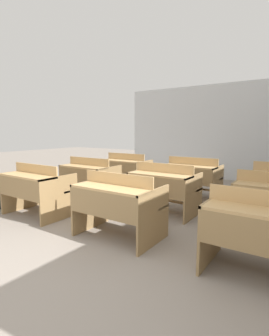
{
  "coord_description": "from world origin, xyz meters",
  "views": [
    {
      "loc": [
        2.03,
        -1.16,
        1.38
      ],
      "look_at": [
        -0.5,
        2.58,
        0.74
      ],
      "focal_mm": 28.0,
      "sensor_mm": 36.0,
      "label": 1
    }
  ],
  "objects_px": {
    "bench_front_left": "(36,188)",
    "bench_front_center": "(118,203)",
    "bench_third_center": "(192,176)",
    "schoolbag": "(4,198)",
    "bench_second_center": "(163,187)",
    "bench_third_left": "(126,170)",
    "bench_front_right": "(265,232)",
    "bench_second_left": "(89,177)"
  },
  "relations": [
    {
      "from": "bench_front_left",
      "to": "bench_front_center",
      "type": "relative_size",
      "value": 1.0
    },
    {
      "from": "bench_second_left",
      "to": "bench_second_center",
      "type": "bearing_deg",
      "value": 0.15
    },
    {
      "from": "bench_second_left",
      "to": "bench_third_left",
      "type": "height_order",
      "value": "same"
    },
    {
      "from": "bench_second_center",
      "to": "bench_third_left",
      "type": "relative_size",
      "value": 1.0
    },
    {
      "from": "bench_front_right",
      "to": "bench_second_left",
      "type": "relative_size",
      "value": 1.0
    },
    {
      "from": "bench_front_left",
      "to": "bench_third_center",
      "type": "xyz_separation_m",
      "value": [
        1.69,
        2.49,
        0.0
      ]
    },
    {
      "from": "bench_front_center",
      "to": "bench_front_left",
      "type": "bearing_deg",
      "value": -179.09
    },
    {
      "from": "bench_front_center",
      "to": "bench_second_center",
      "type": "distance_m",
      "value": 1.23
    },
    {
      "from": "bench_front_center",
      "to": "bench_second_center",
      "type": "xyz_separation_m",
      "value": [
        0.01,
        1.23,
        0.0
      ]
    },
    {
      "from": "bench_front_left",
      "to": "bench_front_right",
      "type": "xyz_separation_m",
      "value": [
        3.39,
        0.02,
        0.0
      ]
    },
    {
      "from": "bench_third_left",
      "to": "schoolbag",
      "type": "distance_m",
      "value": 2.73
    },
    {
      "from": "bench_second_center",
      "to": "schoolbag",
      "type": "relative_size",
      "value": 2.98
    },
    {
      "from": "bench_front_center",
      "to": "bench_front_right",
      "type": "relative_size",
      "value": 1.0
    },
    {
      "from": "bench_front_right",
      "to": "bench_second_left",
      "type": "distance_m",
      "value": 3.63
    },
    {
      "from": "bench_second_left",
      "to": "bench_third_left",
      "type": "relative_size",
      "value": 1.0
    },
    {
      "from": "bench_second_center",
      "to": "bench_third_left",
      "type": "bearing_deg",
      "value": 143.63
    },
    {
      "from": "bench_front_center",
      "to": "schoolbag",
      "type": "height_order",
      "value": "bench_front_center"
    },
    {
      "from": "bench_front_center",
      "to": "schoolbag",
      "type": "xyz_separation_m",
      "value": [
        -2.53,
        -0.1,
        -0.28
      ]
    },
    {
      "from": "bench_third_center",
      "to": "schoolbag",
      "type": "bearing_deg",
      "value": -134.95
    },
    {
      "from": "bench_front_right",
      "to": "bench_third_left",
      "type": "bearing_deg",
      "value": 143.93
    },
    {
      "from": "bench_front_right",
      "to": "bench_third_center",
      "type": "xyz_separation_m",
      "value": [
        -1.7,
        2.46,
        0.0
      ]
    },
    {
      "from": "bench_second_left",
      "to": "bench_front_left",
      "type": "bearing_deg",
      "value": -88.75
    },
    {
      "from": "bench_front_left",
      "to": "bench_third_left",
      "type": "xyz_separation_m",
      "value": [
        -0.01,
        2.5,
        0.0
      ]
    },
    {
      "from": "bench_front_left",
      "to": "bench_second_center",
      "type": "relative_size",
      "value": 1.0
    },
    {
      "from": "bench_front_left",
      "to": "schoolbag",
      "type": "height_order",
      "value": "bench_front_left"
    },
    {
      "from": "bench_second_left",
      "to": "bench_third_center",
      "type": "distance_m",
      "value": 2.11
    },
    {
      "from": "bench_front_right",
      "to": "bench_third_center",
      "type": "relative_size",
      "value": 1.0
    },
    {
      "from": "bench_front_center",
      "to": "bench_third_center",
      "type": "xyz_separation_m",
      "value": [
        0.02,
        2.46,
        0.0
      ]
    },
    {
      "from": "bench_front_center",
      "to": "bench_third_left",
      "type": "relative_size",
      "value": 1.0
    },
    {
      "from": "bench_front_left",
      "to": "bench_second_left",
      "type": "relative_size",
      "value": 1.0
    },
    {
      "from": "bench_front_left",
      "to": "bench_front_right",
      "type": "distance_m",
      "value": 3.39
    },
    {
      "from": "bench_front_center",
      "to": "schoolbag",
      "type": "bearing_deg",
      "value": -177.79
    },
    {
      "from": "bench_front_left",
      "to": "bench_second_left",
      "type": "bearing_deg",
      "value": 91.25
    },
    {
      "from": "bench_third_left",
      "to": "bench_third_center",
      "type": "relative_size",
      "value": 1.0
    },
    {
      "from": "bench_third_center",
      "to": "bench_third_left",
      "type": "bearing_deg",
      "value": 179.51
    },
    {
      "from": "bench_front_center",
      "to": "bench_second_center",
      "type": "bearing_deg",
      "value": 89.39
    },
    {
      "from": "bench_second_center",
      "to": "schoolbag",
      "type": "height_order",
      "value": "bench_second_center"
    },
    {
      "from": "bench_second_left",
      "to": "bench_second_center",
      "type": "relative_size",
      "value": 1.0
    },
    {
      "from": "bench_front_left",
      "to": "bench_third_left",
      "type": "distance_m",
      "value": 2.5
    },
    {
      "from": "bench_second_center",
      "to": "bench_third_left",
      "type": "distance_m",
      "value": 2.1
    },
    {
      "from": "bench_front_left",
      "to": "schoolbag",
      "type": "relative_size",
      "value": 2.98
    },
    {
      "from": "bench_third_left",
      "to": "schoolbag",
      "type": "height_order",
      "value": "bench_third_left"
    }
  ]
}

